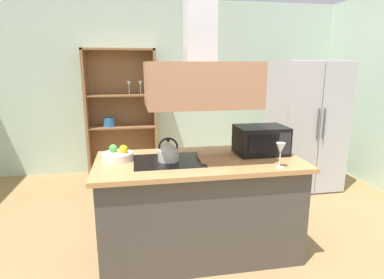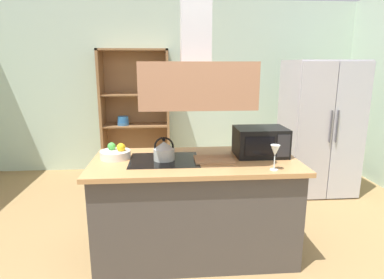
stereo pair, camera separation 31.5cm
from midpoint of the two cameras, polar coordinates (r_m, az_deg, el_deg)
name	(u,v)px [view 2 (the right image)]	position (r m, az deg, el deg)	size (l,w,h in m)	color
ground_plane	(184,277)	(2.89, 1.95, -23.32)	(7.80, 7.80, 0.00)	olive
wall_back	(174,88)	(5.33, -1.54, 9.20)	(6.00, 0.12, 2.70)	silver
kitchen_island	(195,206)	(3.00, 3.60, -11.80)	(1.81, 0.88, 0.90)	#46403C
range_hood	(195,68)	(2.72, 3.98, 12.53)	(0.90, 0.70, 1.32)	#AB7553
refrigerator	(319,128)	(4.71, 23.40, 1.93)	(0.90, 0.77, 1.78)	silver
dish_cabinet	(136,119)	(5.18, -8.24, 3.55)	(1.06, 0.40, 1.95)	olive
kettle	(164,151)	(2.79, -1.78, -2.02)	(0.18, 0.18, 0.21)	#B9BFB8
cutting_board	(214,159)	(2.83, 7.11, -3.56)	(0.34, 0.24, 0.02)	#AF7F53
microwave	(260,142)	(3.04, 14.97, -0.40)	(0.46, 0.35, 0.26)	black
wine_glass_on_counter	(275,152)	(2.64, 17.87, -2.11)	(0.08, 0.08, 0.21)	silver
fruit_bowl	(116,153)	(2.91, -10.42, -2.48)	(0.27, 0.27, 0.14)	silver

